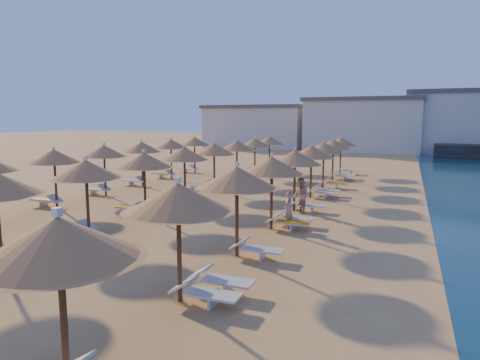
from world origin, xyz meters
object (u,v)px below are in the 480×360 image
at_px(parasol_row_east, 284,162).
at_px(parasol_row_west, 166,158).
at_px(beachgoer_a, 288,210).
at_px(beachgoer_b, 301,195).

bearing_deg(parasol_row_east, parasol_row_west, 180.00).
distance_m(parasol_row_east, beachgoer_a, 2.48).
height_order(parasol_row_west, beachgoer_a, parasol_row_west).
xyz_separation_m(parasol_row_west, beachgoer_b, (6.49, 1.55, -1.74)).
bearing_deg(parasol_row_west, parasol_row_east, 0.00).
bearing_deg(beachgoer_a, beachgoer_b, -174.03).
height_order(parasol_row_west, beachgoer_b, parasol_row_west).
bearing_deg(parasol_row_east, beachgoer_b, 75.50).
distance_m(parasol_row_west, beachgoer_b, 6.89).
xyz_separation_m(parasol_row_east, beachgoer_a, (0.63, -1.57, -1.81)).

